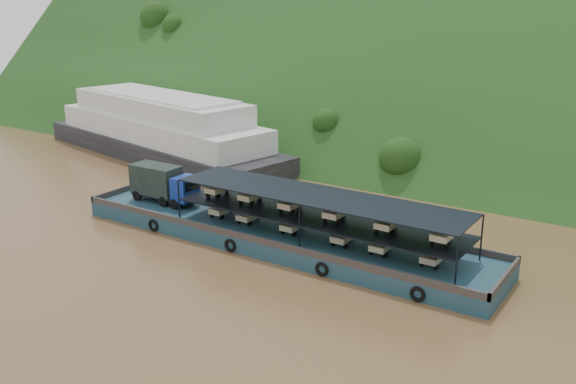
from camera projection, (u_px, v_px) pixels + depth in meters
The scene contains 4 objects.
ground at pixel (288, 245), 49.90m from camera, with size 160.00×160.00×0.00m, color brown.
hillside at pixel (449, 153), 78.66m from camera, with size 140.00×28.00×28.00m, color #173714.
cargo_barge at pixel (270, 228), 50.36m from camera, with size 35.00×7.18×4.54m.
passenger_ferry at pixel (161, 129), 76.45m from camera, with size 38.10×16.39×7.49m.
Camera 1 is at (25.44, -38.87, 18.67)m, focal length 40.00 mm.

